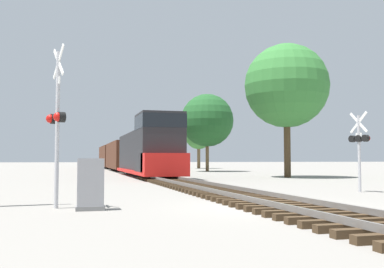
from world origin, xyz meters
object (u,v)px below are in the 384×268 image
crossing_signal_near (57,119)px  tree_deep_background (199,136)px  tree_far_right (287,86)px  freight_train (125,155)px  crossing_signal_far (359,142)px  tree_mid_background (207,120)px  relay_cabinet (90,185)px

crossing_signal_near → tree_deep_background: 55.56m
tree_far_right → freight_train: bearing=117.3°
tree_deep_background → crossing_signal_near: bearing=-110.0°
crossing_signal_far → tree_far_right: (4.13, 14.88, 4.98)m
freight_train → crossing_signal_far: freight_train is taller
tree_deep_background → tree_mid_background: bearing=-102.4°
freight_train → crossing_signal_far: size_ratio=14.73×
crossing_signal_far → tree_mid_background: bearing=-20.0°
crossing_signal_near → relay_cabinet: size_ratio=3.29×
tree_mid_background → crossing_signal_near: bearing=-113.3°
relay_cabinet → tree_deep_background: (18.06, 52.87, 4.26)m
tree_mid_background → crossing_signal_far: bearing=-95.3°
freight_train → relay_cabinet: 39.22m
tree_far_right → tree_deep_background: 34.13m
crossing_signal_far → tree_mid_background: size_ratio=0.39×
freight_train → tree_deep_background: bearing=47.7°
relay_cabinet → tree_deep_background: bearing=71.1°
freight_train → tree_far_right: tree_far_right is taller
freight_train → tree_deep_background: size_ratio=7.20×
crossing_signal_near → crossing_signal_far: crossing_signal_near is taller
freight_train → tree_deep_background: (12.77, 14.02, 3.08)m
freight_train → tree_far_right: (10.32, -19.96, 5.23)m
crossing_signal_far → relay_cabinet: crossing_signal_far is taller
tree_mid_background → tree_far_right: bearing=-86.3°
crossing_signal_near → tree_far_right: 25.00m
freight_train → tree_far_right: bearing=-62.7°
crossing_signal_near → tree_far_right: size_ratio=0.45×
crossing_signal_far → tree_deep_background: bearing=-22.4°
crossing_signal_near → crossing_signal_far: (12.42, 3.30, -0.42)m
freight_train → tree_mid_background: (9.19, -2.29, 3.99)m
relay_cabinet → tree_deep_background: tree_deep_background is taller
relay_cabinet → tree_mid_background: bearing=68.4°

